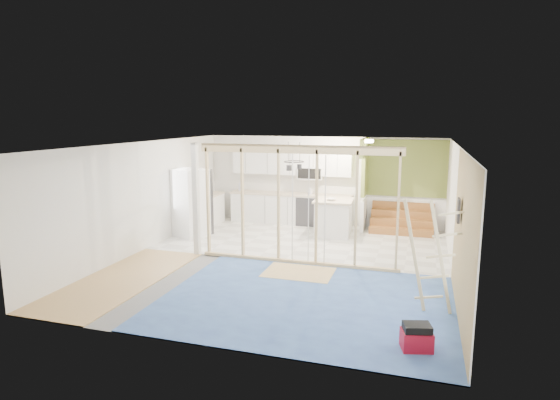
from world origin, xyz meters
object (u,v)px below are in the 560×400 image
(fridge, at_px, (190,203))
(island, at_px, (333,218))
(ladder, at_px, (431,257))
(toolbox, at_px, (417,338))

(fridge, distance_m, island, 3.85)
(fridge, xyz_separation_m, island, (3.65, 1.16, -0.42))
(fridge, relative_size, ladder, 0.98)
(toolbox, height_order, ladder, ladder)
(fridge, xyz_separation_m, ladder, (6.08, -3.34, 0.04))
(fridge, height_order, toolbox, fridge)
(fridge, bearing_deg, island, 39.02)
(fridge, bearing_deg, toolbox, -17.21)
(island, xyz_separation_m, ladder, (2.43, -4.50, 0.46))
(island, bearing_deg, ladder, -65.00)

